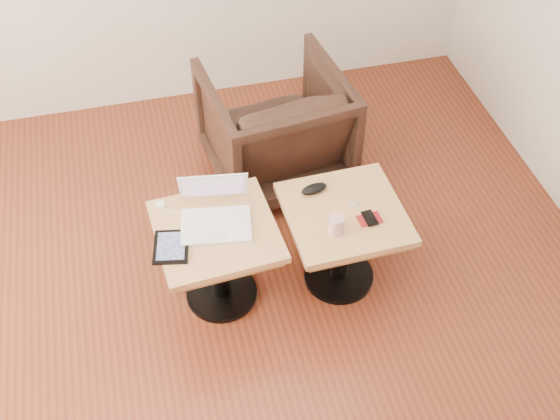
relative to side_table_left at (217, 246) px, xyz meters
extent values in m
cube|color=#5A2313|center=(-0.12, -0.39, -0.40)|extent=(4.50, 4.50, 0.01)
cylinder|color=black|center=(0.00, 0.00, -0.39)|extent=(0.39, 0.39, 0.03)
cylinder|color=black|center=(0.00, 0.00, -0.14)|extent=(0.10, 0.10, 0.47)
cube|color=olive|center=(0.00, 0.00, 0.08)|extent=(0.58, 0.58, 0.04)
cube|color=#A87A49|center=(0.00, 0.00, 0.12)|extent=(0.63, 0.63, 0.04)
cylinder|color=black|center=(0.66, -0.04, -0.39)|extent=(0.39, 0.39, 0.03)
cylinder|color=black|center=(0.66, -0.04, -0.14)|extent=(0.10, 0.10, 0.47)
cube|color=olive|center=(0.66, -0.04, 0.08)|extent=(0.56, 0.56, 0.04)
cube|color=#A87A49|center=(0.66, -0.04, 0.12)|extent=(0.61, 0.61, 0.04)
cube|color=white|center=(0.00, 0.01, 0.14)|extent=(0.38, 0.29, 0.02)
cube|color=silver|center=(0.01, 0.05, 0.15)|extent=(0.30, 0.16, 0.00)
cube|color=silver|center=(-0.01, -0.06, 0.15)|extent=(0.10, 0.08, 0.00)
cube|color=white|center=(0.03, 0.17, 0.26)|extent=(0.35, 0.14, 0.22)
cube|color=brown|center=(0.03, 0.17, 0.26)|extent=(0.31, 0.11, 0.18)
cube|color=black|center=(-0.23, -0.07, 0.14)|extent=(0.21, 0.24, 0.01)
cube|color=#191E38|center=(-0.23, -0.07, 0.15)|extent=(0.17, 0.20, 0.00)
cube|color=white|center=(-0.25, 0.21, 0.15)|extent=(0.04, 0.04, 0.03)
ellipsoid|color=black|center=(0.54, 0.13, 0.16)|extent=(0.15, 0.09, 0.04)
cylinder|color=#D3556A|center=(0.57, -0.16, 0.18)|extent=(0.08, 0.08, 0.10)
sphere|color=white|center=(0.72, -0.01, 0.14)|extent=(0.01, 0.01, 0.01)
sphere|color=white|center=(0.73, 0.00, 0.14)|extent=(0.01, 0.01, 0.01)
sphere|color=white|center=(0.70, 0.01, 0.14)|extent=(0.01, 0.01, 0.01)
sphere|color=white|center=(0.74, -0.02, 0.14)|extent=(0.01, 0.01, 0.01)
sphere|color=white|center=(0.70, -0.03, 0.14)|extent=(0.01, 0.01, 0.01)
cylinder|color=white|center=(0.72, -0.01, 0.14)|extent=(0.06, 0.04, 0.00)
cube|color=maroon|center=(0.76, -0.13, 0.14)|extent=(0.12, 0.09, 0.01)
cube|color=black|center=(0.76, -0.13, 0.14)|extent=(0.06, 0.11, 0.01)
imported|color=black|center=(0.52, 0.89, -0.03)|extent=(0.89, 0.91, 0.74)
camera|label=1|loc=(-0.26, -2.34, 2.69)|focal=45.00mm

